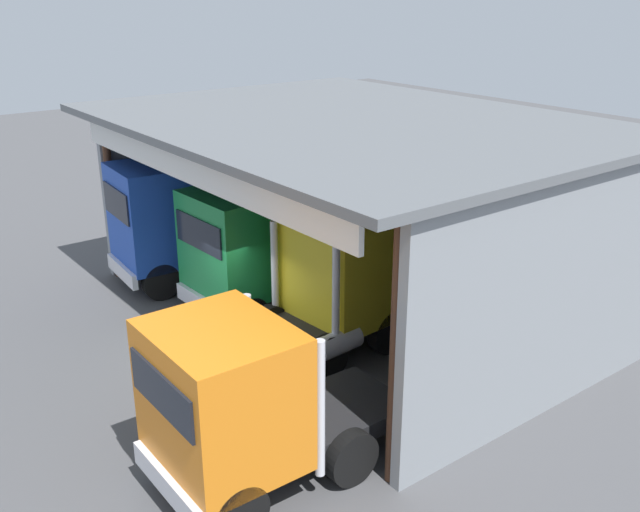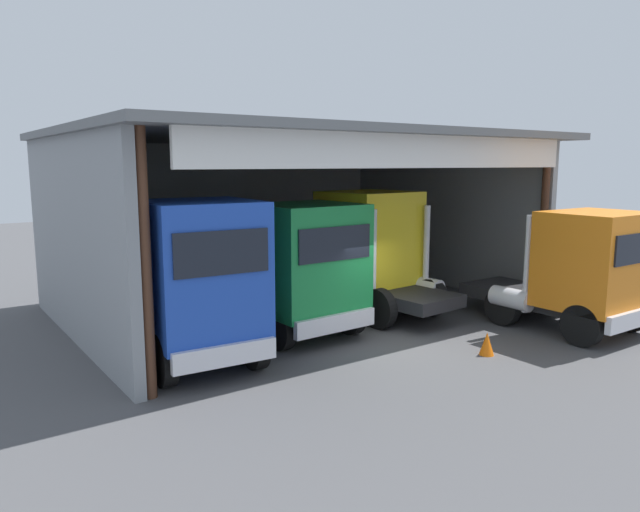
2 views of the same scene
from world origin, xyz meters
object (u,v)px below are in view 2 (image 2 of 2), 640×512
oil_drum (335,263)px  truck_orange_yard_outside (582,270)px  truck_green_left_bay (300,267)px  truck_yellow_center_bay (374,249)px  tool_cart (349,260)px  truck_blue_right_bay (196,281)px  traffic_cone (487,344)px

oil_drum → truck_orange_yard_outside: bearing=-88.6°
truck_green_left_bay → truck_orange_yard_outside: size_ratio=0.92×
truck_orange_yard_outside → oil_drum: bearing=-88.1°
truck_orange_yard_outside → truck_green_left_bay: bearing=-32.3°
truck_yellow_center_bay → tool_cart: (3.72, 5.93, -1.48)m
truck_blue_right_bay → truck_orange_yard_outside: truck_blue_right_bay is taller
truck_blue_right_bay → oil_drum: 11.99m
oil_drum → traffic_cone: 11.10m
oil_drum → truck_yellow_center_bay: bearing=-116.5°
truck_green_left_bay → truck_yellow_center_bay: (3.18, 0.74, 0.10)m
truck_orange_yard_outside → truck_yellow_center_bay: bearing=-56.1°
tool_cart → oil_drum: bearing=-176.3°
truck_blue_right_bay → truck_green_left_bay: size_ratio=1.12×
traffic_cone → truck_orange_yard_outside: bearing=-2.4°
truck_green_left_bay → truck_yellow_center_bay: truck_yellow_center_bay is taller
oil_drum → tool_cart: 0.78m
truck_orange_yard_outside → tool_cart: size_ratio=5.04×
truck_orange_yard_outside → oil_drum: (-0.27, 10.74, -1.28)m
truck_green_left_bay → truck_orange_yard_outside: 7.60m
truck_yellow_center_bay → truck_orange_yard_outside: (3.21, -4.85, -0.25)m
truck_blue_right_bay → oil_drum: (9.35, 7.35, -1.54)m
truck_blue_right_bay → truck_yellow_center_bay: truck_blue_right_bay is taller
truck_blue_right_bay → truck_yellow_center_bay: bearing=-162.9°
truck_blue_right_bay → truck_orange_yard_outside: (9.62, -3.39, -0.26)m
tool_cart → truck_yellow_center_bay: bearing=-122.1°
oil_drum → truck_green_left_bay: bearing=-132.7°
truck_green_left_bay → truck_orange_yard_outside: bearing=145.2°
truck_yellow_center_bay → traffic_cone: truck_yellow_center_bay is taller
oil_drum → traffic_cone: oil_drum is taller
truck_blue_right_bay → traffic_cone: (5.99, -3.24, -1.70)m
truck_green_left_bay → traffic_cone: bearing=122.9°
truck_green_left_bay → truck_orange_yard_outside: truck_green_left_bay is taller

